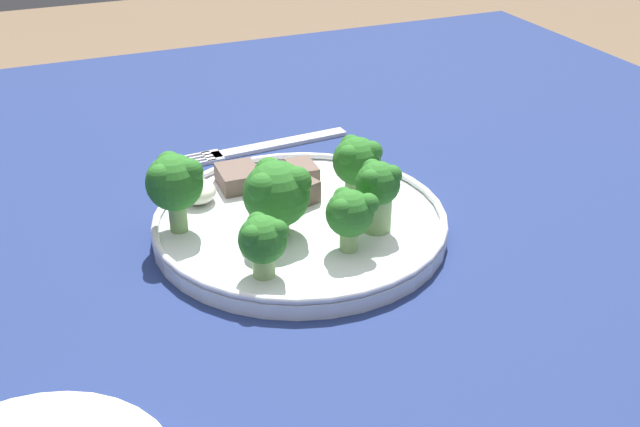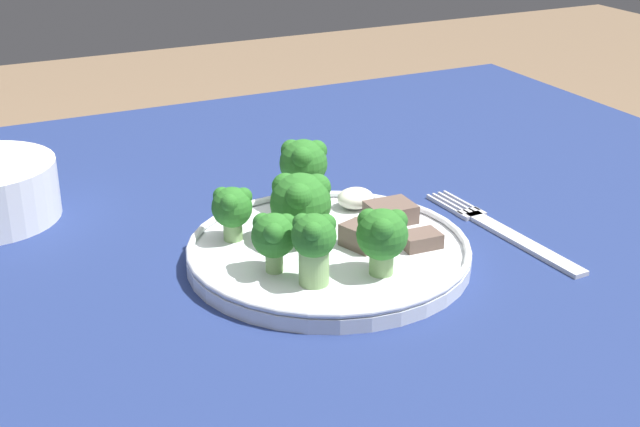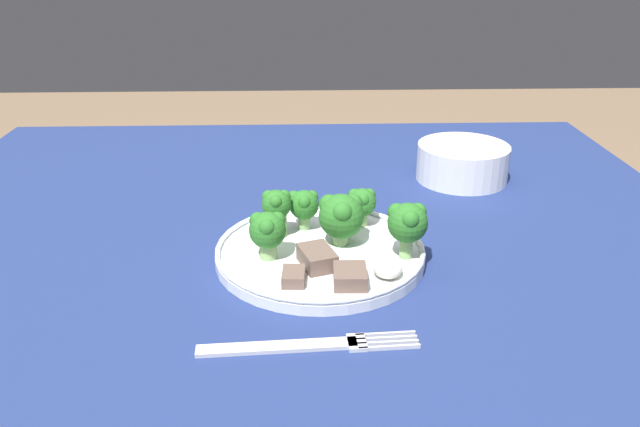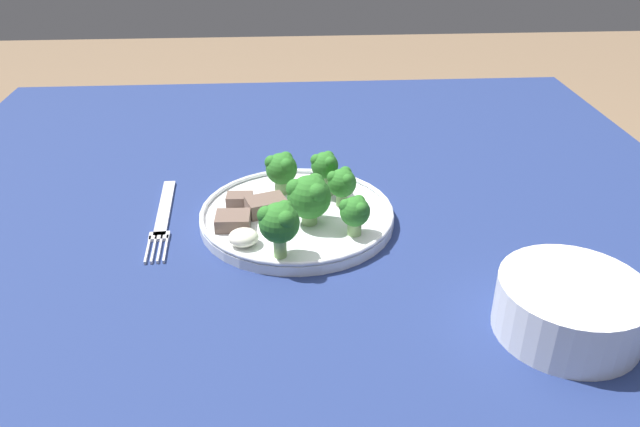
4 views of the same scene
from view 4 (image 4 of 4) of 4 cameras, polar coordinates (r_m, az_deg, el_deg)
table at (r=0.85m, az=-1.50°, el=-5.42°), size 1.09×1.07×0.73m
dinner_plate at (r=0.77m, az=-2.11°, el=-0.17°), size 0.24×0.24×0.02m
fork at (r=0.80m, az=-14.16°, el=-0.36°), size 0.03×0.20×0.00m
cream_bowl at (r=0.63m, az=21.81°, el=-8.07°), size 0.14×0.14×0.05m
broccoli_floret_near_rim_left at (r=0.66m, az=-3.75°, el=-0.80°), size 0.05×0.04×0.06m
broccoli_floret_center_left at (r=0.73m, az=-1.00°, el=1.62°), size 0.05×0.05×0.06m
broccoli_floret_back_left at (r=0.80m, az=0.43°, el=4.11°), size 0.04×0.03×0.06m
broccoli_floret_front_left at (r=0.71m, az=3.21°, el=0.18°), size 0.04×0.03×0.05m
broccoli_floret_center_back at (r=0.80m, az=-3.55°, el=4.11°), size 0.04×0.04×0.05m
broccoli_floret_mid_cluster at (r=0.77m, az=2.02°, el=2.83°), size 0.04×0.04×0.05m
meat_slice_front_slice at (r=0.79m, az=-7.36°, el=1.28°), size 0.03×0.02×0.01m
meat_slice_middle_slice at (r=0.74m, az=-7.96°, el=-0.67°), size 0.04×0.03×0.02m
meat_slice_rear_slice at (r=0.77m, az=-4.95°, el=0.73°), size 0.05×0.05×0.02m
sauce_dollop at (r=0.70m, az=-7.01°, el=-2.18°), size 0.03×0.03×0.02m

